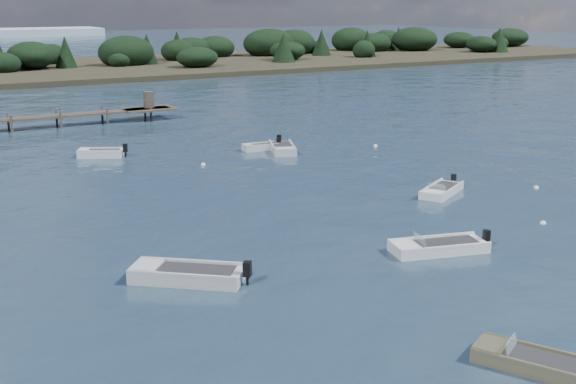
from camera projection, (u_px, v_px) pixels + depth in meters
ground at (77, 107)px, 78.58m from camera, size 400.00×400.00×0.00m
dinghy_near_olive at (537, 365)px, 22.72m from camera, size 3.09×4.15×1.03m
dinghy_extra_a at (283, 150)px, 55.38m from camera, size 3.07×4.39×1.16m
tender_far_grey_b at (260, 148)px, 55.97m from camera, size 3.10×1.38×1.05m
dinghy_mid_grey at (187, 277)px, 29.84m from camera, size 4.67×4.29×1.27m
dinghy_mid_white_b at (442, 192)px, 43.24m from camera, size 4.09×3.13×1.04m
tender_far_white at (101, 155)px, 53.46m from camera, size 3.57×2.63×1.24m
dinghy_mid_white_a at (438, 249)px, 33.33m from camera, size 4.87×2.78×1.12m
buoy_a at (539, 373)px, 22.52m from camera, size 0.32×0.32×0.32m
buoy_b at (543, 224)px, 37.53m from camera, size 0.32×0.32×0.32m
buoy_c at (151, 278)px, 30.24m from camera, size 0.32×0.32×0.32m
buoy_d at (536, 188)px, 44.64m from camera, size 0.32×0.32×0.32m
buoy_e at (203, 165)px, 50.93m from camera, size 0.32×0.32×0.32m
buoy_extra_a at (375, 146)px, 57.44m from camera, size 0.32×0.32×0.32m
far_headland at (163, 56)px, 123.63m from camera, size 190.00×40.00×5.80m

